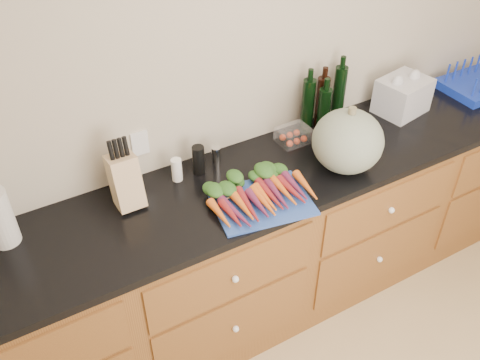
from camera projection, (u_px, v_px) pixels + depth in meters
wall_back at (250, 74)px, 2.58m from camera, size 4.10×0.05×2.60m
cabinets at (279, 241)px, 2.89m from camera, size 3.60×0.64×0.90m
countertop at (283, 172)px, 2.59m from camera, size 3.64×0.62×0.04m
cutting_board at (262, 202)px, 2.38m from camera, size 0.48×0.39×0.01m
carrots at (258, 192)px, 2.39m from camera, size 0.45×0.31×0.06m
squash at (348, 141)px, 2.50m from camera, size 0.34×0.34×0.30m
knife_block at (125, 181)px, 2.32m from camera, size 0.12×0.12×0.24m
grinder_salt at (177, 170)px, 2.48m from camera, size 0.05×0.05×0.11m
grinder_pepper at (199, 160)px, 2.52m from camera, size 0.06×0.06×0.15m
canister_chrome at (216, 157)px, 2.56m from camera, size 0.05×0.05×0.11m
tomato_box at (294, 135)px, 2.74m from camera, size 0.16×0.13×0.08m
bottles at (323, 103)px, 2.78m from camera, size 0.27×0.14×0.32m
grocery_bag at (403, 96)px, 2.93m from camera, size 0.30×0.26×0.19m
dish_rack at (477, 83)px, 3.16m from camera, size 0.40×0.32×0.16m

